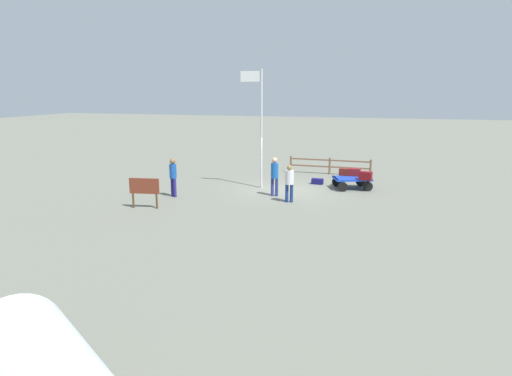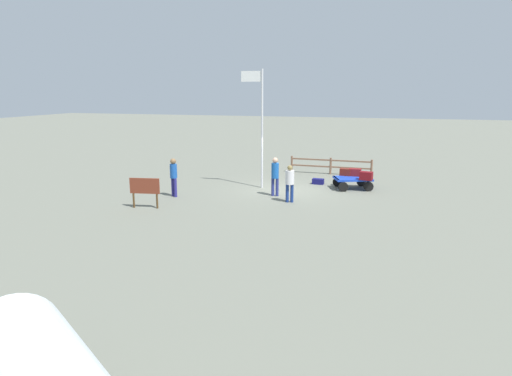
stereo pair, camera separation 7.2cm
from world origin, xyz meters
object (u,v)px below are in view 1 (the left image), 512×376
(suitcase_navy, at_px, (354,172))
(worker_lead, at_px, (289,180))
(suitcase_tan, at_px, (345,172))
(luggage_cart, at_px, (352,180))
(worker_supervisor, at_px, (173,174))
(suitcase_olive, at_px, (365,176))
(flagpole, at_px, (259,119))
(signboard, at_px, (144,188))
(suitcase_maroon, at_px, (317,181))
(worker_trailing, at_px, (275,174))

(suitcase_navy, bearing_deg, worker_lead, 58.46)
(suitcase_tan, bearing_deg, luggage_cart, 129.14)
(luggage_cart, height_order, worker_supervisor, worker_supervisor)
(suitcase_tan, distance_m, suitcase_navy, 0.47)
(suitcase_olive, height_order, suitcase_navy, suitcase_olive)
(suitcase_navy, distance_m, flagpole, 5.45)
(luggage_cart, bearing_deg, worker_lead, 55.92)
(worker_lead, bearing_deg, signboard, 25.68)
(suitcase_maroon, bearing_deg, luggage_cart, 160.52)
(worker_trailing, bearing_deg, suitcase_tan, -133.67)
(suitcase_navy, relative_size, worker_lead, 0.37)
(suitcase_navy, bearing_deg, worker_trailing, 42.10)
(suitcase_maroon, relative_size, signboard, 0.48)
(suitcase_olive, bearing_deg, suitcase_navy, -56.14)
(suitcase_maroon, xyz_separation_m, signboard, (6.09, 6.78, 0.70))
(suitcase_tan, xyz_separation_m, worker_lead, (1.99, 3.99, 0.23))
(luggage_cart, xyz_separation_m, suitcase_olive, (-0.67, 0.39, 0.34))
(luggage_cart, relative_size, worker_trailing, 1.15)
(suitcase_maroon, distance_m, worker_trailing, 3.62)
(luggage_cart, height_order, signboard, signboard)
(luggage_cart, bearing_deg, suitcase_olive, 149.43)
(luggage_cart, xyz_separation_m, suitcase_tan, (0.39, -0.48, 0.32))
(suitcase_tan, height_order, worker_trailing, worker_trailing)
(worker_lead, xyz_separation_m, worker_trailing, (0.90, -0.97, 0.07))
(suitcase_navy, xyz_separation_m, worker_lead, (2.46, 4.00, 0.22))
(worker_supervisor, bearing_deg, flagpole, -137.05)
(suitcase_olive, relative_size, worker_lead, 0.40)
(worker_trailing, bearing_deg, flagpole, -52.87)
(luggage_cart, xyz_separation_m, worker_supervisor, (7.65, 3.98, 0.61))
(suitcase_olive, bearing_deg, worker_supervisor, 23.34)
(signboard, bearing_deg, suitcase_tan, -138.42)
(suitcase_olive, height_order, worker_trailing, worker_trailing)
(signboard, bearing_deg, worker_lead, -154.32)
(suitcase_maroon, height_order, worker_supervisor, worker_supervisor)
(suitcase_olive, distance_m, worker_lead, 4.37)
(suitcase_maroon, bearing_deg, worker_supervisor, 38.13)
(suitcase_tan, relative_size, flagpole, 0.10)
(flagpole, bearing_deg, worker_supervisor, 42.95)
(worker_trailing, bearing_deg, worker_supervisor, 18.20)
(luggage_cart, bearing_deg, worker_trailing, 37.84)
(suitcase_navy, bearing_deg, suitcase_tan, 0.84)
(suitcase_tan, distance_m, worker_supervisor, 8.53)
(suitcase_tan, xyz_separation_m, signboard, (7.48, 6.63, 0.11))
(luggage_cart, relative_size, suitcase_navy, 3.35)
(suitcase_olive, distance_m, suitcase_tan, 1.37)
(worker_supervisor, height_order, signboard, worker_supervisor)
(suitcase_maroon, bearing_deg, signboard, 48.07)
(signboard, bearing_deg, worker_supervisor, -95.76)
(suitcase_maroon, relative_size, worker_trailing, 0.34)
(suitcase_tan, relative_size, suitcase_navy, 0.93)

